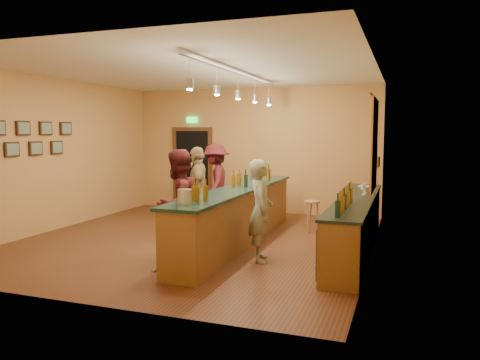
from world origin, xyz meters
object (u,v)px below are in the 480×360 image
(customer_a, at_px, (178,205))
(customer_c, at_px, (216,182))
(bar_stool, at_px, (312,208))
(bartender, at_px, (261,210))
(tasting_bar, at_px, (238,212))
(back_counter, at_px, (356,224))
(customer_b, at_px, (198,190))

(customer_a, distance_m, customer_c, 3.52)
(bar_stool, bearing_deg, bartender, -98.57)
(tasting_bar, height_order, customer_c, customer_c)
(tasting_bar, distance_m, customer_a, 1.48)
(bar_stool, bearing_deg, back_counter, -52.34)
(customer_b, height_order, bar_stool, customer_b)
(bartender, xyz_separation_m, customer_c, (-2.04, 3.03, 0.08))
(customer_b, xyz_separation_m, bar_stool, (2.21, 0.85, -0.38))
(back_counter, xyz_separation_m, tasting_bar, (-2.11, -0.18, 0.12))
(tasting_bar, bearing_deg, customer_a, -112.25)
(bartender, height_order, customer_c, customer_c)
(back_counter, relative_size, customer_c, 2.52)
(bar_stool, bearing_deg, customer_c, 166.15)
(bartender, distance_m, customer_a, 1.34)
(customer_a, bearing_deg, bar_stool, 163.55)
(back_counter, height_order, tasting_bar, tasting_bar)
(customer_c, distance_m, bar_stool, 2.51)
(customer_b, bearing_deg, customer_c, 164.90)
(back_counter, bearing_deg, customer_c, 150.86)
(customer_b, bearing_deg, customer_a, -7.41)
(customer_b, relative_size, bar_stool, 2.72)
(tasting_bar, relative_size, customer_a, 2.83)
(tasting_bar, xyz_separation_m, bar_stool, (1.10, 1.50, -0.10))
(bartender, xyz_separation_m, bar_stool, (0.37, 2.44, -0.31))
(bartender, distance_m, customer_c, 3.66)
(back_counter, xyz_separation_m, customer_a, (-2.66, -1.52, 0.41))
(bartender, distance_m, bar_stool, 2.49)
(tasting_bar, relative_size, bar_stool, 7.79)
(customer_c, bearing_deg, customer_a, -3.44)
(bartender, height_order, bar_stool, bartender)
(customer_b, relative_size, customer_c, 0.99)
(back_counter, distance_m, tasting_bar, 2.12)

